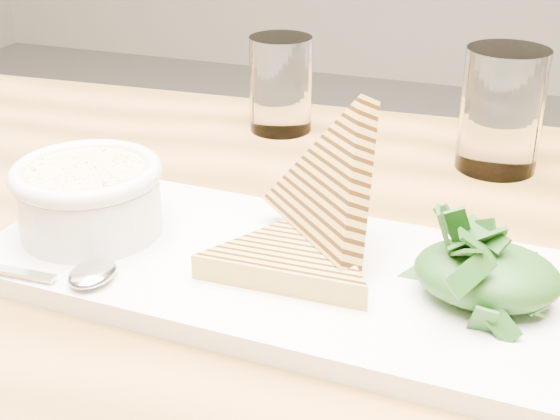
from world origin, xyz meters
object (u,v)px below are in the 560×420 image
(glass_near, at_px, (281,84))
(glass_far, at_px, (502,110))
(soup_bowl, at_px, (90,206))
(platter, at_px, (271,270))
(table_top, at_px, (281,281))

(glass_near, distance_m, glass_far, 0.25)
(soup_bowl, bearing_deg, platter, 1.35)
(platter, relative_size, glass_near, 4.14)
(platter, distance_m, glass_near, 0.34)
(platter, xyz_separation_m, soup_bowl, (-0.15, -0.00, 0.03))
(platter, distance_m, soup_bowl, 0.16)
(table_top, height_order, soup_bowl, soup_bowl)
(soup_bowl, bearing_deg, glass_near, 81.61)
(table_top, xyz_separation_m, platter, (0.00, -0.03, 0.03))
(table_top, distance_m, platter, 0.04)
(table_top, xyz_separation_m, glass_far, (0.14, 0.25, 0.08))
(platter, relative_size, glass_far, 3.61)
(platter, xyz_separation_m, glass_far, (0.14, 0.29, 0.05))
(table_top, relative_size, glass_near, 10.92)
(table_top, distance_m, soup_bowl, 0.17)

